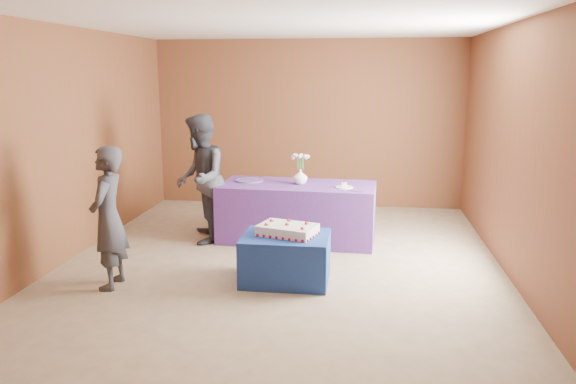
% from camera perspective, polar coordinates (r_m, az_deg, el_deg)
% --- Properties ---
extents(ground, '(6.00, 6.00, 0.00)m').
position_cam_1_polar(ground, '(6.56, -0.68, -7.23)').
color(ground, gray).
rests_on(ground, ground).
extents(room_shell, '(5.04, 6.04, 2.72)m').
position_cam_1_polar(room_shell, '(6.21, -0.72, 8.69)').
color(room_shell, brown).
rests_on(room_shell, ground).
extents(cake_table, '(0.90, 0.70, 0.50)m').
position_cam_1_polar(cake_table, '(5.95, -0.23, -6.75)').
color(cake_table, '#1A3E92').
rests_on(cake_table, ground).
extents(serving_table, '(2.04, 1.00, 0.75)m').
position_cam_1_polar(serving_table, '(7.36, 0.96, -2.05)').
color(serving_table, '#613799').
rests_on(serving_table, ground).
extents(sheet_cake, '(0.70, 0.57, 0.14)m').
position_cam_1_polar(sheet_cake, '(5.89, -0.06, -3.85)').
color(sheet_cake, silver).
rests_on(sheet_cake, cake_table).
extents(vase, '(0.20, 0.20, 0.19)m').
position_cam_1_polar(vase, '(7.27, 1.25, 1.58)').
color(vase, white).
rests_on(vase, serving_table).
extents(flower_spray, '(0.24, 0.24, 0.19)m').
position_cam_1_polar(flower_spray, '(7.23, 1.26, 3.55)').
color(flower_spray, '#2D7233').
rests_on(flower_spray, vase).
extents(platter, '(0.43, 0.43, 0.02)m').
position_cam_1_polar(platter, '(7.50, -3.95, 1.19)').
color(platter, '#6751A2').
rests_on(platter, serving_table).
extents(plate, '(0.24, 0.24, 0.01)m').
position_cam_1_polar(plate, '(7.08, 5.74, 0.49)').
color(plate, white).
rests_on(plate, serving_table).
extents(cake_slice, '(0.07, 0.06, 0.08)m').
position_cam_1_polar(cake_slice, '(7.07, 5.74, 0.77)').
color(cake_slice, silver).
rests_on(cake_slice, plate).
extents(knife, '(0.25, 0.11, 0.00)m').
position_cam_1_polar(knife, '(6.87, 6.57, 0.08)').
color(knife, '#ADADB1').
rests_on(knife, serving_table).
extents(guest_left, '(0.40, 0.56, 1.46)m').
position_cam_1_polar(guest_left, '(5.94, -17.80, -2.53)').
color(guest_left, '#33343C').
rests_on(guest_left, ground).
extents(guest_right, '(0.80, 0.93, 1.66)m').
position_cam_1_polar(guest_right, '(7.29, -8.90, 1.32)').
color(guest_right, '#373842').
rests_on(guest_right, ground).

